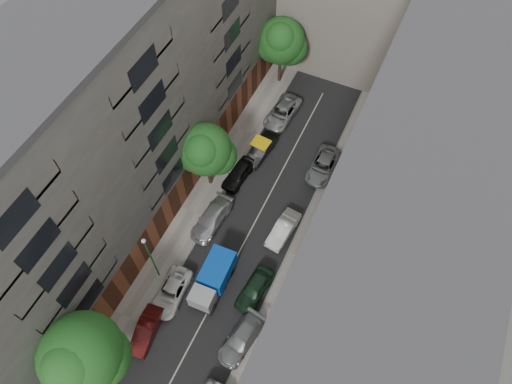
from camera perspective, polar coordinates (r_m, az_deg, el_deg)
The scene contains 22 objects.
ground at distance 41.93m, azimuth -1.02°, elevation -5.47°, with size 120.00×120.00×0.00m, color #4C4C49.
road_surface at distance 41.92m, azimuth -1.02°, elevation -5.47°, with size 8.00×44.00×0.02m, color black.
sidewalk_left at distance 43.34m, azimuth -7.61°, elevation -2.67°, with size 3.00×44.00×0.15m, color gray.
sidewalk_right at distance 41.08m, azimuth 6.00°, elevation -8.26°, with size 3.00×44.00×0.15m, color gray.
building_left at distance 37.74m, azimuth -16.68°, elevation 8.04°, with size 8.00×44.00×20.00m, color #484543.
building_right at distance 32.28m, azimuth 16.69°, elevation -4.43°, with size 8.00×44.00×20.00m, color #C3B697.
tarp_truck at distance 38.94m, azimuth -5.35°, elevation -10.70°, with size 2.27×5.29×2.41m.
car_left_1 at distance 39.04m, azimuth -13.58°, elevation -16.48°, with size 1.45×4.15×1.37m, color #4D0F0F.
car_left_2 at distance 39.69m, azimuth -10.55°, elevation -12.23°, with size 2.18×4.73×1.31m, color silver.
car_left_3 at distance 42.10m, azimuth -5.59°, elevation -3.38°, with size 2.08×5.11×1.48m, color #BBBABF.
car_left_4 at distance 44.65m, azimuth -2.24°, elevation 2.30°, with size 1.72×4.26×1.45m, color black.
car_left_5 at distance 46.35m, azimuth 0.61°, elevation 5.28°, with size 1.55×4.45×1.47m, color black.
car_left_6 at distance 49.71m, azimuth 3.32°, elevation 9.91°, with size 2.49×5.41×1.50m, color #B2B2B7.
car_right_1 at distance 37.88m, azimuth -1.86°, elevation -17.88°, with size 1.93×4.75×1.38m, color gray.
car_right_2 at distance 39.07m, azimuth -0.20°, elevation -11.97°, with size 1.77×4.40×1.50m, color black.
car_right_3 at distance 41.50m, azimuth 3.42°, elevation -4.68°, with size 1.50×4.31×1.42m, color silver.
car_right_4 at distance 45.68m, azimuth 8.37°, elevation 3.27°, with size 2.35×5.10×1.42m, color slate.
tree_near at distance 34.36m, azimuth -20.88°, elevation -18.65°, with size 5.89×5.70×8.66m.
tree_mid at distance 40.86m, azimuth -6.25°, elevation 5.02°, with size 5.11×4.81×7.64m.
tree_far at distance 50.35m, azimuth 3.22°, elevation 18.12°, with size 5.23×4.95×8.12m.
lamp_post at distance 37.37m, azimuth -13.13°, elevation -7.64°, with size 0.36×0.36×6.70m.
pedestrian at distance 44.60m, azimuth 11.29°, elevation 1.21°, with size 0.61×0.40×1.67m, color black.
Camera 1 is at (8.70, -17.06, 37.30)m, focal length 32.00 mm.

